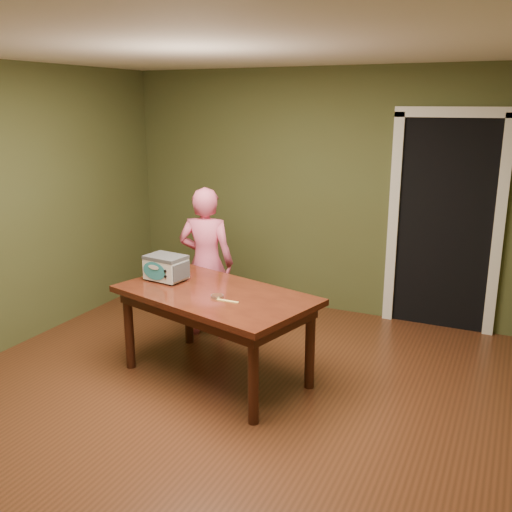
% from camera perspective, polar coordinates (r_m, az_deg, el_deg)
% --- Properties ---
extents(floor, '(5.00, 5.00, 0.00)m').
position_cam_1_polar(floor, '(4.45, -4.84, -15.11)').
color(floor, '#5A2E19').
rests_on(floor, ground).
extents(room_shell, '(4.52, 5.02, 2.61)m').
position_cam_1_polar(room_shell, '(3.89, -5.39, 7.21)').
color(room_shell, '#48512B').
rests_on(room_shell, ground).
extents(doorway, '(1.10, 0.66, 2.25)m').
position_cam_1_polar(doorway, '(6.24, 18.67, 3.41)').
color(doorway, black).
rests_on(doorway, ground).
extents(dining_table, '(1.78, 1.28, 0.75)m').
position_cam_1_polar(dining_table, '(4.67, -4.08, -4.81)').
color(dining_table, '#3C160D').
rests_on(dining_table, floor).
extents(toy_oven, '(0.38, 0.28, 0.22)m').
position_cam_1_polar(toy_oven, '(4.96, -9.01, -1.08)').
color(toy_oven, '#4C4F54').
rests_on(toy_oven, dining_table).
extents(baking_pan, '(0.10, 0.10, 0.02)m').
position_cam_1_polar(baking_pan, '(4.51, -3.90, -4.01)').
color(baking_pan, silver).
rests_on(baking_pan, dining_table).
extents(spatula, '(0.18, 0.03, 0.01)m').
position_cam_1_polar(spatula, '(4.42, -2.86, -4.52)').
color(spatula, '#FFD76E').
rests_on(spatula, dining_table).
extents(child, '(0.60, 0.47, 1.47)m').
position_cam_1_polar(child, '(5.53, -4.99, -0.68)').
color(child, '#E15C81').
rests_on(child, floor).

